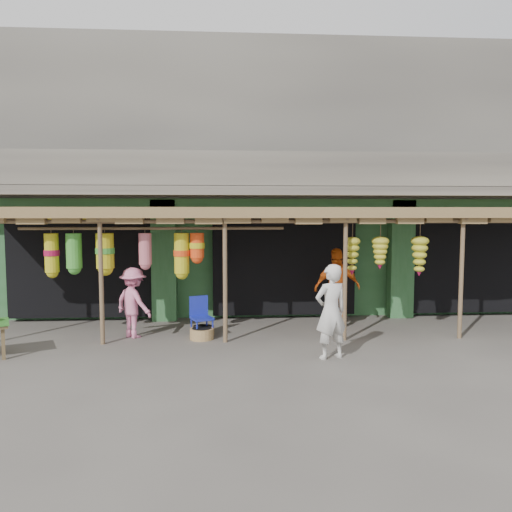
{
  "coord_description": "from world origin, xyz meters",
  "views": [
    {
      "loc": [
        -1.53,
        -10.37,
        2.66
      ],
      "look_at": [
        -0.78,
        1.0,
        1.69
      ],
      "focal_mm": 35.0,
      "sensor_mm": 36.0,
      "label": 1
    }
  ],
  "objects": [
    {
      "name": "person_shopper",
      "position": [
        -3.47,
        0.35,
        0.75
      ],
      "size": [
        1.11,
        1.05,
        1.51
      ],
      "primitive_type": "imported",
      "rotation": [
        0.0,
        0.0,
        2.45
      ],
      "color": "pink",
      "rests_on": "ground"
    },
    {
      "name": "person_vendor",
      "position": [
        1.11,
        0.98,
        0.93
      ],
      "size": [
        1.13,
        0.55,
        1.87
      ],
      "primitive_type": "imported",
      "rotation": [
        0.0,
        0.0,
        3.23
      ],
      "color": "#DA5A14",
      "rests_on": "ground"
    },
    {
      "name": "basket_right",
      "position": [
        -2.0,
        0.09,
        0.11
      ],
      "size": [
        0.59,
        0.59,
        0.23
      ],
      "primitive_type": "cylinder",
      "rotation": [
        0.0,
        0.0,
        -0.2
      ],
      "color": "#977546",
      "rests_on": "ground"
    },
    {
      "name": "basket_mid",
      "position": [
        -2.0,
        0.4,
        0.1
      ],
      "size": [
        0.68,
        0.68,
        0.2
      ],
      "primitive_type": "cylinder",
      "rotation": [
        0.0,
        0.0,
        -0.4
      ],
      "color": "olive",
      "rests_on": "ground"
    },
    {
      "name": "building",
      "position": [
        -0.0,
        4.87,
        3.37
      ],
      "size": [
        16.4,
        6.8,
        7.0
      ],
      "color": "gray",
      "rests_on": "ground"
    },
    {
      "name": "person_front",
      "position": [
        0.42,
        -1.49,
        0.87
      ],
      "size": [
        0.74,
        0.61,
        1.75
      ],
      "primitive_type": "imported",
      "rotation": [
        0.0,
        0.0,
        3.48
      ],
      "color": "silver",
      "rests_on": "ground"
    },
    {
      "name": "ground",
      "position": [
        0.0,
        0.0,
        0.0
      ],
      "size": [
        80.0,
        80.0,
        0.0
      ],
      "primitive_type": "plane",
      "color": "#514C47",
      "rests_on": "ground"
    },
    {
      "name": "blue_chair",
      "position": [
        -2.03,
        0.31,
        0.49
      ],
      "size": [
        0.55,
        0.55,
        0.87
      ],
      "rotation": [
        0.0,
        0.0,
        0.39
      ],
      "color": "#1A26A9",
      "rests_on": "ground"
    },
    {
      "name": "awning",
      "position": [
        -0.16,
        0.8,
        2.58
      ],
      "size": [
        14.0,
        2.7,
        2.79
      ],
      "color": "brown",
      "rests_on": "ground"
    }
  ]
}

